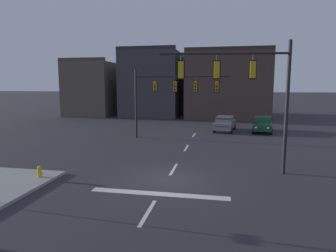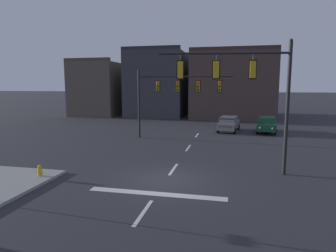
{
  "view_description": "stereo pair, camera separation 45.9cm",
  "coord_description": "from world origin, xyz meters",
  "px_view_note": "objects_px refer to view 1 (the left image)",
  "views": [
    {
      "loc": [
        2.76,
        -14.38,
        4.9
      ],
      "look_at": [
        -0.42,
        2.45,
        2.5
      ],
      "focal_mm": 31.16,
      "sensor_mm": 36.0,
      "label": 1
    },
    {
      "loc": [
        3.21,
        -14.29,
        4.9
      ],
      "look_at": [
        -0.42,
        2.45,
        2.5
      ],
      "focal_mm": 31.16,
      "sensor_mm": 36.0,
      "label": 2
    }
  ],
  "objects_px": {
    "car_lot_nearside": "(263,124)",
    "car_lot_middle": "(225,123)",
    "fire_hydrant": "(40,174)",
    "signal_mast_near_side": "(247,84)",
    "signal_mast_far_side": "(168,91)"
  },
  "relations": [
    {
      "from": "signal_mast_near_side",
      "to": "fire_hydrant",
      "type": "bearing_deg",
      "value": -163.17
    },
    {
      "from": "car_lot_nearside",
      "to": "fire_hydrant",
      "type": "bearing_deg",
      "value": -126.0
    },
    {
      "from": "signal_mast_far_side",
      "to": "car_lot_middle",
      "type": "relative_size",
      "value": 1.85
    },
    {
      "from": "car_lot_nearside",
      "to": "car_lot_middle",
      "type": "distance_m",
      "value": 3.92
    },
    {
      "from": "signal_mast_near_side",
      "to": "fire_hydrant",
      "type": "distance_m",
      "value": 11.98
    },
    {
      "from": "fire_hydrant",
      "to": "car_lot_middle",
      "type": "bearing_deg",
      "value": 62.4
    },
    {
      "from": "signal_mast_far_side",
      "to": "car_lot_nearside",
      "type": "xyz_separation_m",
      "value": [
        9.04,
        5.88,
        -3.55
      ]
    },
    {
      "from": "signal_mast_far_side",
      "to": "fire_hydrant",
      "type": "distance_m",
      "value": 14.02
    },
    {
      "from": "signal_mast_near_side",
      "to": "car_lot_nearside",
      "type": "distance_m",
      "value": 16.16
    },
    {
      "from": "car_lot_middle",
      "to": "car_lot_nearside",
      "type": "bearing_deg",
      "value": 3.67
    },
    {
      "from": "signal_mast_far_side",
      "to": "car_lot_middle",
      "type": "bearing_deg",
      "value": 47.66
    },
    {
      "from": "signal_mast_far_side",
      "to": "car_lot_middle",
      "type": "xyz_separation_m",
      "value": [
        5.13,
        5.63,
        -3.55
      ]
    },
    {
      "from": "car_lot_middle",
      "to": "fire_hydrant",
      "type": "distance_m",
      "value": 20.65
    },
    {
      "from": "signal_mast_far_side",
      "to": "signal_mast_near_side",
      "type": "bearing_deg",
      "value": -57.07
    },
    {
      "from": "signal_mast_far_side",
      "to": "fire_hydrant",
      "type": "relative_size",
      "value": 11.44
    }
  ]
}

